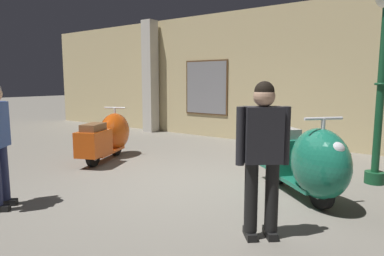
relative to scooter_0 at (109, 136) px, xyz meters
The scene contains 6 objects.
ground_plane 2.41m from the scooter_0, 12.84° to the right, with size 60.00×60.00×0.00m, color slate.
showroom_back_wall 4.34m from the scooter_0, 59.04° to the left, with size 18.00×0.63×3.32m.
scooter_0 is the anchor object (origin of this frame).
scooter_1 3.93m from the scooter_0, ahead, with size 1.72×1.60×1.12m.
lamppost 4.89m from the scooter_0, 15.47° to the left, with size 0.32×0.32×2.89m.
visitor_0 4.22m from the scooter_0, 20.22° to the right, with size 0.42×0.39×1.54m.
Camera 1 is at (2.99, -3.93, 1.55)m, focal length 32.08 mm.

